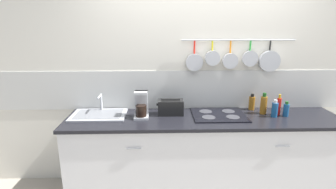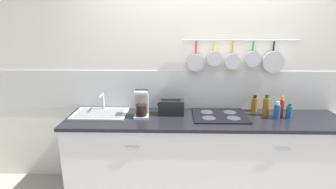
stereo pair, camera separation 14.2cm
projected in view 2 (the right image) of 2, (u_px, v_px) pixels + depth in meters
name	position (u px, v px, depth m)	size (l,w,h in m)	color
wall_back	(202.00, 78.00, 3.03)	(7.20, 0.14, 2.60)	silver
cabinet_base	(203.00, 158.00, 2.90)	(2.91, 0.62, 0.88)	silver
countertop	(204.00, 120.00, 2.78)	(2.95, 0.64, 0.03)	black
sink_basin	(100.00, 113.00, 2.91)	(0.59, 0.40, 0.20)	#B7BABF
coffee_maker	(142.00, 106.00, 2.80)	(0.15, 0.17, 0.29)	#B7BABF
toaster	(171.00, 107.00, 2.88)	(0.29, 0.15, 0.17)	black
cooktop	(220.00, 116.00, 2.84)	(0.58, 0.47, 0.01)	black
bottle_hot_sauce	(254.00, 104.00, 2.99)	(0.07, 0.07, 0.19)	#8C5919
bottle_dish_soap	(266.00, 106.00, 2.85)	(0.07, 0.07, 0.24)	#8C5919
bottle_vinegar	(277.00, 111.00, 2.75)	(0.07, 0.07, 0.19)	navy
bottle_sesame_oil	(282.00, 108.00, 2.80)	(0.05, 0.05, 0.23)	red
bottle_cooking_wine	(289.00, 112.00, 2.76)	(0.06, 0.06, 0.16)	navy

